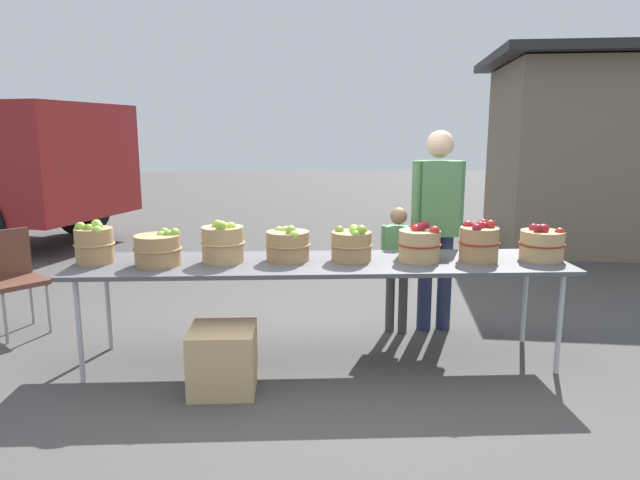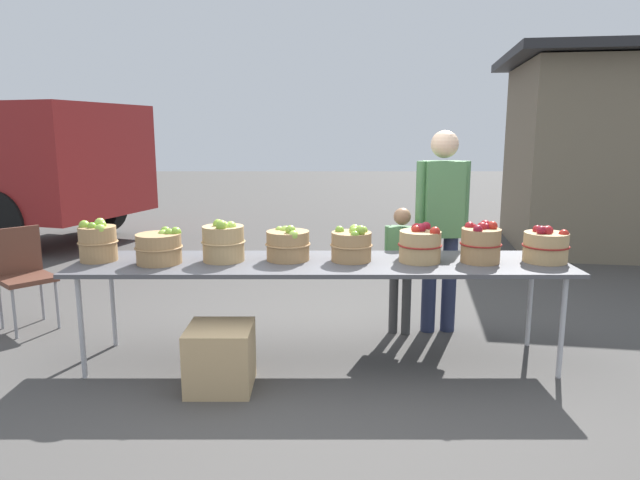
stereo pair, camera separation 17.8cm
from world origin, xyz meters
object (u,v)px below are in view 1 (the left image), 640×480
(apple_basket_green_2, at_px, (223,243))
(apple_basket_red_1, at_px, (479,242))
(apple_basket_green_0, at_px, (94,243))
(apple_basket_green_1, at_px, (158,249))
(apple_basket_red_0, at_px, (420,244))
(produce_crate, at_px, (223,359))
(folding_chair, at_px, (12,273))
(apple_basket_green_4, at_px, (352,245))
(apple_basket_red_2, at_px, (542,243))
(market_table, at_px, (322,266))
(vendor_adult, at_px, (437,215))
(child_customer, at_px, (398,260))
(apple_basket_green_3, at_px, (288,245))

(apple_basket_green_2, height_order, apple_basket_red_1, apple_basket_green_2)
(apple_basket_green_0, height_order, apple_basket_red_1, apple_basket_green_0)
(apple_basket_green_1, distance_m, apple_basket_green_2, 0.45)
(apple_basket_red_0, xyz_separation_m, produce_crate, (-1.37, -0.45, -0.66))
(folding_chair, bearing_deg, apple_basket_green_4, -60.27)
(apple_basket_green_1, relative_size, apple_basket_red_0, 1.06)
(apple_basket_red_2, height_order, folding_chair, apple_basket_red_2)
(apple_basket_red_0, bearing_deg, apple_basket_green_0, 179.27)
(market_table, height_order, apple_basket_green_0, apple_basket_green_0)
(apple_basket_red_0, xyz_separation_m, vendor_adult, (0.28, 0.64, 0.11))
(vendor_adult, bearing_deg, child_customer, 7.00)
(apple_basket_red_0, height_order, apple_basket_red_1, apple_basket_red_1)
(apple_basket_green_0, relative_size, apple_basket_red_1, 1.04)
(apple_basket_green_1, relative_size, apple_basket_green_2, 1.06)
(folding_chair, bearing_deg, apple_basket_green_0, -82.74)
(apple_basket_green_2, height_order, apple_basket_green_4, apple_basket_green_2)
(apple_basket_green_4, bearing_deg, apple_basket_green_0, 179.89)
(apple_basket_red_0, relative_size, apple_basket_red_2, 0.96)
(child_customer, bearing_deg, apple_basket_red_0, 115.26)
(apple_basket_green_2, relative_size, child_customer, 0.30)
(apple_basket_red_0, height_order, folding_chair, apple_basket_red_0)
(vendor_adult, bearing_deg, apple_basket_green_2, 15.82)
(apple_basket_green_0, height_order, apple_basket_green_1, apple_basket_green_0)
(apple_basket_red_0, bearing_deg, apple_basket_green_2, 179.09)
(apple_basket_red_2, height_order, child_customer, child_customer)
(apple_basket_green_2, distance_m, produce_crate, 0.83)
(market_table, xyz_separation_m, folding_chair, (-2.55, 0.74, -0.21))
(apple_basket_green_0, bearing_deg, apple_basket_red_0, -0.73)
(apple_basket_red_0, bearing_deg, market_table, -179.83)
(apple_basket_red_1, relative_size, folding_chair, 0.34)
(apple_basket_green_0, xyz_separation_m, vendor_adult, (2.59, 0.61, 0.09))
(apple_basket_green_3, distance_m, apple_basket_green_4, 0.46)
(market_table, distance_m, apple_basket_green_4, 0.26)
(apple_basket_green_3, distance_m, apple_basket_red_0, 0.95)
(apple_basket_green_4, bearing_deg, apple_basket_green_1, -176.78)
(apple_basket_green_1, xyz_separation_m, apple_basket_green_3, (0.90, 0.11, -0.00))
(apple_basket_green_4, xyz_separation_m, produce_crate, (-0.88, -0.48, -0.66))
(apple_basket_green_2, height_order, produce_crate, apple_basket_green_2)
(market_table, bearing_deg, apple_basket_green_0, 178.88)
(apple_basket_green_4, xyz_separation_m, vendor_adult, (0.77, 0.61, 0.12))
(apple_basket_red_1, bearing_deg, market_table, 179.35)
(apple_basket_green_0, xyz_separation_m, apple_basket_red_0, (2.31, -0.03, -0.02))
(apple_basket_green_2, relative_size, apple_basket_red_2, 0.96)
(apple_basket_green_4, bearing_deg, produce_crate, -151.51)
(apple_basket_green_3, bearing_deg, apple_basket_green_2, -175.93)
(apple_basket_green_0, relative_size, produce_crate, 0.74)
(market_table, relative_size, apple_basket_green_2, 11.11)
(apple_basket_green_1, bearing_deg, vendor_adult, 17.92)
(apple_basket_green_3, bearing_deg, apple_basket_green_1, -173.31)
(market_table, distance_m, produce_crate, 0.95)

